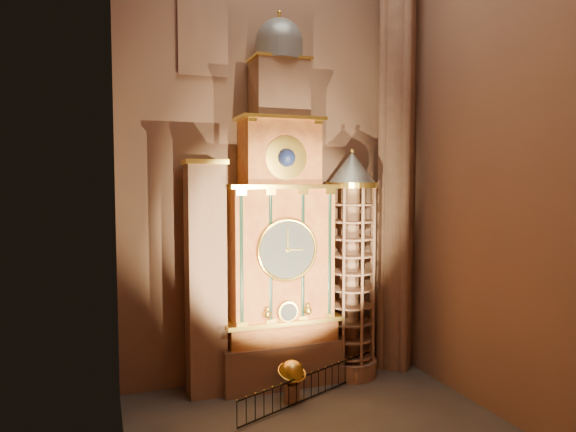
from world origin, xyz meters
name	(u,v)px	position (x,y,z in m)	size (l,w,h in m)	color
floor	(324,432)	(0.00, 0.00, 0.00)	(14.00, 14.00, 0.00)	#383330
wall_back	(272,144)	(0.00, 6.00, 11.00)	(22.00, 22.00, 0.00)	#8E684C
wall_left	(119,126)	(-7.00, 0.00, 11.00)	(22.00, 22.00, 0.00)	#8E684C
wall_right	(484,139)	(7.00, 0.00, 11.00)	(22.00, 22.00, 0.00)	#8E684C
astronomical_clock	(280,239)	(0.00, 4.96, 6.68)	(5.60, 2.41, 16.70)	#8C634C
portrait_tower	(205,277)	(-3.40, 4.98, 5.15)	(1.80, 1.60, 10.20)	#8C634C
stair_turret	(351,266)	(3.50, 4.70, 5.27)	(2.50, 2.50, 10.80)	#8C634C
gothic_pier	(397,146)	(6.10, 5.00, 11.00)	(2.04, 2.04, 22.00)	#8C634C
stained_glass_window	(203,15)	(-3.20, 5.92, 16.50)	(2.20, 0.14, 5.20)	navy
celestial_globe	(292,377)	(-0.21, 2.85, 1.07)	(1.45, 1.40, 1.78)	#8C634C
iron_railing	(311,386)	(0.66, 2.80, 0.59)	(7.37, 3.22, 1.09)	black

